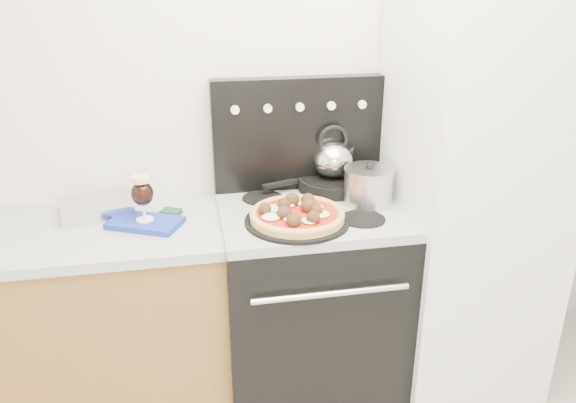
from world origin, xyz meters
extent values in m
cube|color=silver|center=(0.00, 1.50, 1.25)|extent=(3.50, 0.01, 2.50)
cube|color=brown|center=(-1.02, 1.20, 0.43)|extent=(1.45, 0.60, 0.86)
cube|color=#B1B0B6|center=(-1.02, 1.20, 0.88)|extent=(1.48, 0.63, 0.04)
cube|color=black|center=(0.08, 1.18, 0.44)|extent=(0.76, 0.65, 0.88)
cube|color=#ADADB2|center=(0.08, 1.18, 0.90)|extent=(0.76, 0.65, 0.04)
cube|color=black|center=(0.08, 1.45, 1.17)|extent=(0.76, 0.08, 0.50)
cube|color=silver|center=(0.78, 1.15, 0.95)|extent=(0.64, 0.68, 1.90)
cube|color=white|center=(-0.79, 1.33, 0.93)|extent=(0.32, 0.26, 0.06)
cube|color=#1C31A8|center=(-0.60, 1.18, 0.91)|extent=(0.32, 0.27, 0.02)
cylinder|color=black|center=(0.00, 1.05, 0.93)|extent=(0.53, 0.53, 0.01)
cylinder|color=black|center=(0.23, 1.38, 0.95)|extent=(0.39, 0.39, 0.06)
cylinder|color=#BBBCBF|center=(0.33, 1.18, 0.99)|extent=(0.22, 0.22, 0.15)
camera|label=1|loc=(-0.42, -0.93, 1.83)|focal=35.00mm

